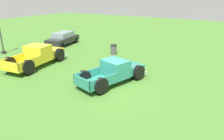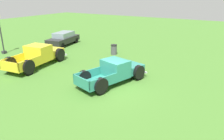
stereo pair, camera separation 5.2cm
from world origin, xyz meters
name	(u,v)px [view 1 (the left image)]	position (x,y,z in m)	size (l,w,h in m)	color
ground_plane	(109,87)	(0.00, 0.00, 0.00)	(80.00, 80.00, 0.00)	#477A2D
pickup_truck_foreground	(116,71)	(0.97, 0.07, 0.72)	(5.20, 3.09, 1.50)	#2D8475
pickup_truck_behind_left	(39,56)	(0.86, 7.13, 0.79)	(5.58, 2.65, 1.65)	yellow
sedan_distant_a	(63,38)	(7.17, 10.43, 0.75)	(4.54, 2.50, 1.44)	black
lamp_post_far	(0,33)	(1.49, 12.88, 1.99)	(0.36, 0.36, 3.78)	#2D2D33
trash_can	(114,50)	(6.67, 3.58, 0.48)	(0.59, 0.59, 0.95)	#4C4C51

